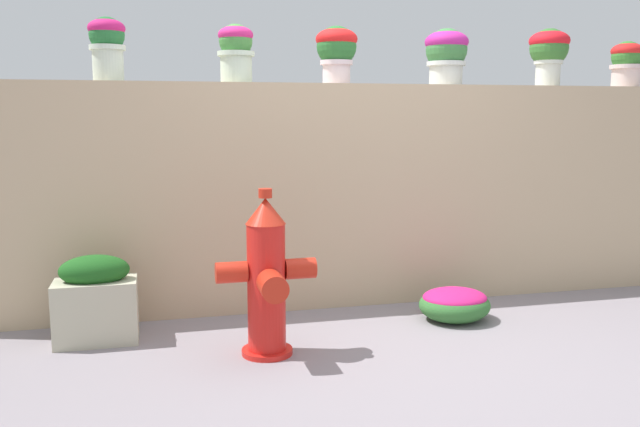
% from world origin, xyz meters
% --- Properties ---
extents(ground_plane, '(24.00, 24.00, 0.00)m').
position_xyz_m(ground_plane, '(0.00, 0.00, 0.00)').
color(ground_plane, gray).
extents(stone_wall, '(5.28, 0.40, 1.52)m').
position_xyz_m(stone_wall, '(0.00, 1.16, 0.76)').
color(stone_wall, tan).
rests_on(stone_wall, ground).
extents(potted_plant_1, '(0.23, 0.23, 0.40)m').
position_xyz_m(potted_plant_1, '(-1.54, 1.14, 1.76)').
color(potted_plant_1, silver).
rests_on(potted_plant_1, stone_wall).
extents(potted_plant_2, '(0.24, 0.24, 0.38)m').
position_xyz_m(potted_plant_2, '(-0.74, 1.12, 1.74)').
color(potted_plant_2, beige).
rests_on(potted_plant_2, stone_wall).
extents(potted_plant_3, '(0.29, 0.29, 0.39)m').
position_xyz_m(potted_plant_3, '(-0.04, 1.17, 1.76)').
color(potted_plant_3, silver).
rests_on(potted_plant_3, stone_wall).
extents(potted_plant_4, '(0.31, 0.31, 0.40)m').
position_xyz_m(potted_plant_4, '(0.78, 1.19, 1.76)').
color(potted_plant_4, silver).
rests_on(potted_plant_4, stone_wall).
extents(potted_plant_5, '(0.30, 0.30, 0.43)m').
position_xyz_m(potted_plant_5, '(1.60, 1.18, 1.79)').
color(potted_plant_5, silver).
rests_on(potted_plant_5, stone_wall).
extents(potted_plant_6, '(0.24, 0.24, 0.35)m').
position_xyz_m(potted_plant_6, '(2.27, 1.17, 1.72)').
color(potted_plant_6, beige).
rests_on(potted_plant_6, stone_wall).
extents(fire_hydrant, '(0.55, 0.43, 0.93)m').
position_xyz_m(fire_hydrant, '(-0.71, 0.17, 0.43)').
color(fire_hydrant, red).
rests_on(fire_hydrant, ground).
extents(flower_bush_left, '(0.47, 0.42, 0.22)m').
position_xyz_m(flower_bush_left, '(0.57, 0.51, 0.11)').
color(flower_bush_left, '#326B30').
rests_on(flower_bush_left, ground).
extents(planter_box, '(0.47, 0.28, 0.52)m').
position_xyz_m(planter_box, '(-1.64, 0.63, 0.25)').
color(planter_box, '#B4B095').
rests_on(planter_box, ground).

